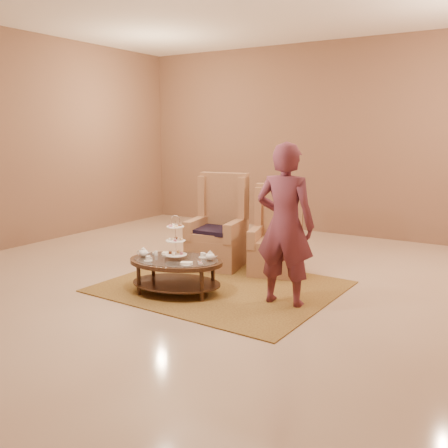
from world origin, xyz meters
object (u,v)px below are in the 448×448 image
Objects in this scene: armchair_left at (219,235)px; tea_table at (176,266)px; armchair_right at (276,244)px; person at (285,225)px.

tea_table is at bearing -90.25° from armchair_left.
tea_table is 1.08× the size of armchair_right.
armchair_left is at bearing 172.22° from armchair_right.
tea_table is 0.98× the size of armchair_left.
armchair_right is (0.84, 0.12, -0.04)m from armchair_left.
armchair_right is 0.66× the size of person.
armchair_left is at bearing 85.20° from tea_table.
armchair_left is at bearing -39.10° from person.
person reaches higher than tea_table.
tea_table is 1.35m from armchair_left.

